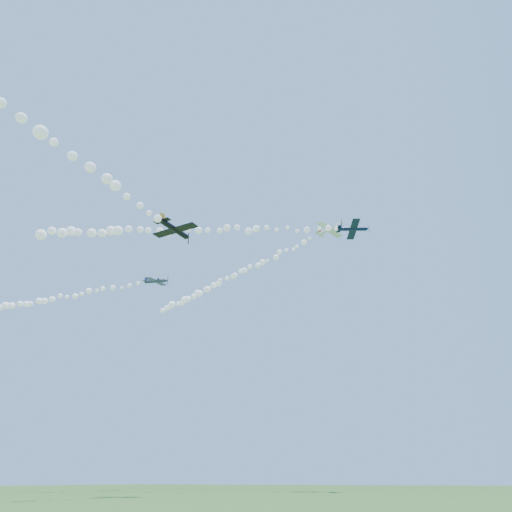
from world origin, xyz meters
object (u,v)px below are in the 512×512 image
at_px(plane_black, 175,229).
at_px(plane_navy, 353,229).
at_px(plane_grey, 156,281).
at_px(plane_white, 330,229).

bearing_deg(plane_black, plane_navy, -28.16).
distance_m(plane_navy, plane_grey, 48.42).
bearing_deg(plane_white, plane_navy, 4.85).
xyz_separation_m(plane_navy, plane_black, (-21.95, -34.09, -13.69)).
height_order(plane_white, plane_grey, plane_white).
distance_m(plane_grey, plane_black, 40.40).
bearing_deg(plane_black, plane_white, -19.94).
xyz_separation_m(plane_grey, plane_black, (25.97, -29.84, -8.22)).
relative_size(plane_grey, plane_black, 0.92).
bearing_deg(plane_grey, plane_white, 4.03).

